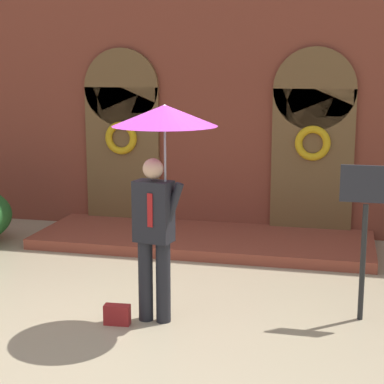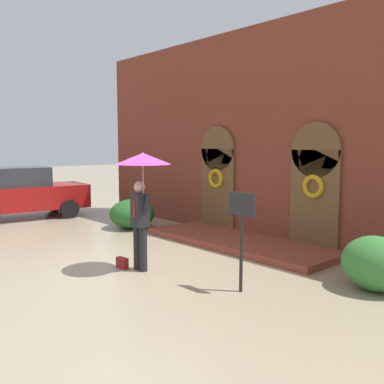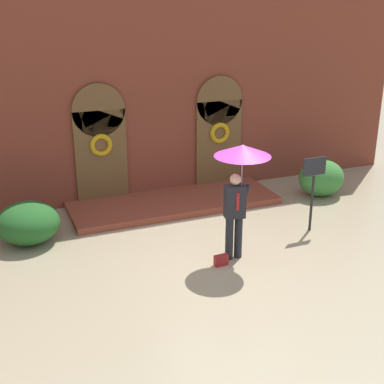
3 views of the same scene
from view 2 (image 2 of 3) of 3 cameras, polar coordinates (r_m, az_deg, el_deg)
ground_plane at (r=8.97m, az=-7.19°, el=-10.03°), size 80.00×80.00×0.00m
building_facade at (r=11.48m, az=10.06°, el=7.03°), size 14.00×2.30×5.60m
person_with_umbrella at (r=8.41m, az=-6.66°, el=2.14°), size 1.10×1.10×2.36m
handbag at (r=8.99m, az=-9.29°, el=-9.31°), size 0.29×0.14×0.22m
sign_post at (r=7.31m, az=6.62°, el=-4.41°), size 0.56×0.06×1.72m
shrub_left at (r=13.05m, az=-7.96°, el=-2.89°), size 1.34×1.37×0.88m
shrub_right at (r=8.14m, az=23.42°, el=-8.72°), size 1.23×1.04×0.96m
parked_car at (r=15.73m, az=-21.73°, el=-0.08°), size 2.43×4.31×1.76m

